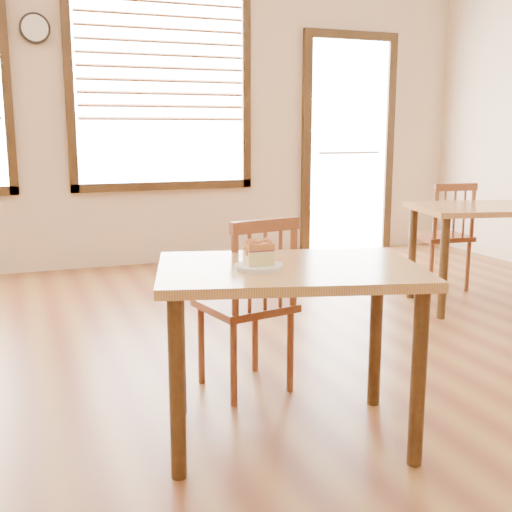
{
  "coord_description": "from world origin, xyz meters",
  "views": [
    {
      "loc": [
        -1.07,
        -2.14,
        1.3
      ],
      "look_at": [
        -0.17,
        0.23,
        0.79
      ],
      "focal_mm": 45.0,
      "sensor_mm": 36.0,
      "label": 1
    }
  ],
  "objects_px": {
    "cafe_table_second": "(489,221)",
    "cake_slice": "(259,252)",
    "plate": "(259,267)",
    "wall_clock": "(35,28)",
    "cafe_chair_second": "(443,235)",
    "cafe_table_main": "(289,293)",
    "cafe_chair_main": "(249,303)"
  },
  "relations": [
    {
      "from": "cafe_table_second",
      "to": "cake_slice",
      "type": "height_order",
      "value": "cake_slice"
    },
    {
      "from": "plate",
      "to": "cake_slice",
      "type": "height_order",
      "value": "cake_slice"
    },
    {
      "from": "wall_clock",
      "to": "plate",
      "type": "bearing_deg",
      "value": -80.54
    },
    {
      "from": "cafe_table_second",
      "to": "cafe_chair_second",
      "type": "distance_m",
      "value": 0.56
    },
    {
      "from": "cafe_table_main",
      "to": "cake_slice",
      "type": "bearing_deg",
      "value": -163.42
    },
    {
      "from": "cafe_table_second",
      "to": "cake_slice",
      "type": "bearing_deg",
      "value": -136.4
    },
    {
      "from": "cafe_chair_main",
      "to": "plate",
      "type": "xyz_separation_m",
      "value": [
        -0.16,
        -0.54,
        0.3
      ]
    },
    {
      "from": "plate",
      "to": "cake_slice",
      "type": "distance_m",
      "value": 0.06
    },
    {
      "from": "cafe_table_main",
      "to": "cafe_chair_second",
      "type": "relative_size",
      "value": 1.35
    },
    {
      "from": "cafe_chair_main",
      "to": "cafe_table_second",
      "type": "height_order",
      "value": "cafe_chair_main"
    },
    {
      "from": "cafe_chair_second",
      "to": "cafe_table_main",
      "type": "bearing_deg",
      "value": 48.08
    },
    {
      "from": "wall_clock",
      "to": "cafe_table_second",
      "type": "bearing_deg",
      "value": -38.4
    },
    {
      "from": "wall_clock",
      "to": "cafe_chair_main",
      "type": "bearing_deg",
      "value": -76.37
    },
    {
      "from": "cafe_table_main",
      "to": "plate",
      "type": "distance_m",
      "value": 0.18
    },
    {
      "from": "cafe_table_main",
      "to": "cafe_table_second",
      "type": "height_order",
      "value": "same"
    },
    {
      "from": "wall_clock",
      "to": "cafe_chair_second",
      "type": "height_order",
      "value": "wall_clock"
    },
    {
      "from": "plate",
      "to": "cafe_chair_main",
      "type": "bearing_deg",
      "value": 73.8
    },
    {
      "from": "cafe_chair_second",
      "to": "cake_slice",
      "type": "height_order",
      "value": "cafe_chair_second"
    },
    {
      "from": "cafe_chair_main",
      "to": "cafe_table_second",
      "type": "xyz_separation_m",
      "value": [
        2.19,
        0.87,
        0.18
      ]
    },
    {
      "from": "cafe_table_main",
      "to": "cafe_chair_main",
      "type": "bearing_deg",
      "value": 102.46
    },
    {
      "from": "cafe_chair_main",
      "to": "plate",
      "type": "bearing_deg",
      "value": 62.08
    },
    {
      "from": "cafe_chair_second",
      "to": "cake_slice",
      "type": "relative_size",
      "value": 7.38
    },
    {
      "from": "cafe_chair_main",
      "to": "plate",
      "type": "distance_m",
      "value": 0.64
    },
    {
      "from": "cafe_chair_main",
      "to": "cafe_chair_second",
      "type": "relative_size",
      "value": 1.01
    },
    {
      "from": "wall_clock",
      "to": "plate",
      "type": "xyz_separation_m",
      "value": [
        0.63,
        -3.76,
        -1.39
      ]
    },
    {
      "from": "wall_clock",
      "to": "cafe_table_second",
      "type": "xyz_separation_m",
      "value": [
        2.97,
        -2.35,
        -1.52
      ]
    },
    {
      "from": "cafe_chair_second",
      "to": "plate",
      "type": "xyz_separation_m",
      "value": [
        -2.36,
        -1.94,
        0.31
      ]
    },
    {
      "from": "cafe_chair_main",
      "to": "cake_slice",
      "type": "relative_size",
      "value": 7.43
    },
    {
      "from": "plate",
      "to": "cafe_chair_second",
      "type": "bearing_deg",
      "value": 39.4
    },
    {
      "from": "wall_clock",
      "to": "cake_slice",
      "type": "distance_m",
      "value": 4.04
    },
    {
      "from": "cafe_chair_second",
      "to": "plate",
      "type": "bearing_deg",
      "value": 46.46
    },
    {
      "from": "cafe_table_second",
      "to": "plate",
      "type": "height_order",
      "value": "plate"
    }
  ]
}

